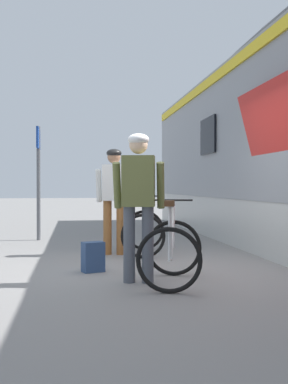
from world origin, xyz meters
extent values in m
plane|color=gray|center=(0.00, 0.00, 0.00)|extent=(80.00, 80.00, 0.00)
cube|color=yellow|center=(1.73, 0.36, 3.42)|extent=(0.04, 18.10, 0.20)
cube|color=black|center=(1.72, 3.89, 2.25)|extent=(0.04, 1.10, 0.80)
cylinder|color=#4C515B|center=(-0.54, -0.69, 0.45)|extent=(0.14, 0.14, 0.90)
cylinder|color=#4C515B|center=(-0.33, -0.74, 0.45)|extent=(0.14, 0.14, 0.90)
cube|color=olive|center=(-0.44, -0.71, 1.20)|extent=(0.42, 0.32, 0.60)
cylinder|color=olive|center=(-0.68, -0.61, 1.15)|extent=(0.15, 0.27, 0.56)
cylinder|color=olive|center=(-0.18, -0.73, 1.15)|extent=(0.15, 0.27, 0.56)
sphere|color=beige|center=(-0.44, -0.71, 1.63)|extent=(0.22, 0.22, 0.22)
ellipsoid|color=white|center=(-0.44, -0.71, 1.69)|extent=(0.31, 0.32, 0.14)
cylinder|color=#935B2D|center=(-0.64, 1.66, 0.45)|extent=(0.14, 0.14, 0.90)
cylinder|color=#935B2D|center=(-0.42, 1.62, 0.45)|extent=(0.14, 0.14, 0.90)
cube|color=white|center=(-0.53, 1.64, 1.20)|extent=(0.41, 0.30, 0.60)
cylinder|color=white|center=(-0.78, 1.72, 1.15)|extent=(0.13, 0.27, 0.56)
cylinder|color=white|center=(-0.27, 1.63, 1.15)|extent=(0.13, 0.27, 0.56)
sphere|color=#9E7051|center=(-0.53, 1.64, 1.63)|extent=(0.22, 0.22, 0.22)
ellipsoid|color=black|center=(-0.53, 1.64, 1.69)|extent=(0.29, 0.31, 0.14)
torus|color=black|center=(0.06, -0.35, 0.36)|extent=(0.70, 0.23, 0.71)
torus|color=black|center=(-0.19, -1.33, 0.36)|extent=(0.70, 0.23, 0.71)
cylinder|color=white|center=(-0.03, -0.69, 0.60)|extent=(0.21, 0.63, 0.63)
cylinder|color=white|center=(-0.06, -0.81, 0.91)|extent=(0.25, 0.83, 0.04)
cylinder|color=white|center=(-0.13, -1.10, 0.60)|extent=(0.11, 0.28, 0.62)
cylinder|color=white|center=(-0.15, -1.16, 0.33)|extent=(0.12, 0.36, 0.08)
cylinder|color=white|center=(-0.18, -1.28, 0.63)|extent=(0.06, 0.14, 0.56)
cylinder|color=white|center=(0.06, -0.37, 0.63)|extent=(0.05, 0.09, 0.55)
cylinder|color=black|center=(0.05, -0.40, 0.97)|extent=(0.47, 0.14, 0.02)
cube|color=#4C2D19|center=(-0.17, -1.25, 0.96)|extent=(0.16, 0.26, 0.06)
torus|color=black|center=(0.05, 2.14, 0.36)|extent=(0.71, 0.16, 0.71)
torus|color=black|center=(-0.12, 1.13, 0.36)|extent=(0.71, 0.16, 0.71)
cylinder|color=black|center=(-0.01, 1.79, 0.60)|extent=(0.15, 0.64, 0.63)
cylinder|color=black|center=(-0.03, 1.67, 0.91)|extent=(0.18, 0.85, 0.04)
cylinder|color=black|center=(-0.08, 1.37, 0.60)|extent=(0.08, 0.28, 0.62)
cylinder|color=black|center=(-0.09, 1.31, 0.33)|extent=(0.09, 0.36, 0.08)
cylinder|color=black|center=(-0.11, 1.19, 0.63)|extent=(0.05, 0.15, 0.56)
cylinder|color=black|center=(0.04, 2.11, 0.63)|extent=(0.04, 0.09, 0.55)
cylinder|color=black|center=(0.04, 2.09, 0.97)|extent=(0.48, 0.10, 0.02)
cube|color=#4C2D19|center=(-0.10, 1.22, 0.96)|extent=(0.14, 0.25, 0.06)
cube|color=navy|center=(-0.94, 0.07, 0.20)|extent=(0.32, 0.26, 0.40)
cylinder|color=#595B60|center=(-1.94, 3.99, 1.20)|extent=(0.08, 0.08, 2.40)
cube|color=#193F99|center=(-1.94, 3.99, 2.15)|extent=(0.04, 0.70, 0.44)
camera|label=1|loc=(-1.19, -6.27, 1.14)|focal=44.54mm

